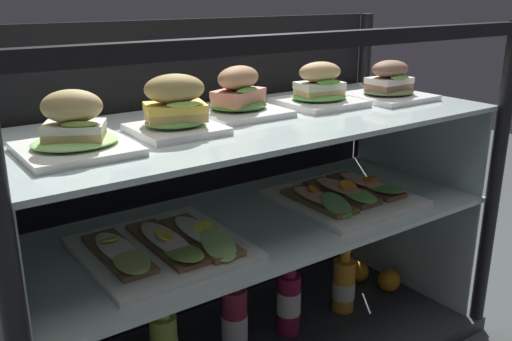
{
  "coord_description": "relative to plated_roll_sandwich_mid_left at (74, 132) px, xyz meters",
  "views": [
    {
      "loc": [
        -0.76,
        -1.06,
        0.98
      ],
      "look_at": [
        0.0,
        0.0,
        0.56
      ],
      "focal_mm": 39.02,
      "sensor_mm": 36.0,
      "label": 1
    }
  ],
  "objects": [
    {
      "name": "orange_fruit_near_left_post",
      "position": [
        0.95,
        0.15,
        -0.65
      ],
      "size": [
        0.07,
        0.07,
        0.07
      ],
      "primitive_type": "sphere",
      "color": "orange",
      "rests_on": "case_base_deck"
    },
    {
      "name": "plated_roll_sandwich_far_left",
      "position": [
        0.44,
        0.1,
        0.0
      ],
      "size": [
        0.21,
        0.21,
        0.12
      ],
      "color": "white",
      "rests_on": "shelf_upper_glass"
    },
    {
      "name": "juice_bottle_front_second",
      "position": [
        0.78,
        0.05,
        -0.6
      ],
      "size": [
        0.07,
        0.07,
        0.21
      ],
      "color": "orange",
      "rests_on": "case_base_deck"
    },
    {
      "name": "plated_roll_sandwich_mid_left",
      "position": [
        0.0,
        0.0,
        0.0
      ],
      "size": [
        0.2,
        0.2,
        0.12
      ],
      "color": "white",
      "rests_on": "shelf_upper_glass"
    },
    {
      "name": "juice_bottle_front_left_end",
      "position": [
        0.57,
        0.06,
        -0.59
      ],
      "size": [
        0.07,
        0.07,
        0.23
      ],
      "color": "maroon",
      "rests_on": "case_base_deck"
    },
    {
      "name": "plated_roll_sandwich_center",
      "position": [
        0.9,
        0.03,
        -0.0
      ],
      "size": [
        0.21,
        0.21,
        0.11
      ],
      "color": "white",
      "rests_on": "shelf_upper_glass"
    },
    {
      "name": "juice_bottle_tucked_behind",
      "position": [
        0.39,
        0.06,
        -0.59
      ],
      "size": [
        0.07,
        0.07,
        0.24
      ],
      "color": "#A22A42",
      "rests_on": "case_base_deck"
    },
    {
      "name": "open_sandwich_tray_mid_right",
      "position": [
        0.17,
        0.01,
        -0.29
      ],
      "size": [
        0.34,
        0.35,
        0.06
      ],
      "color": "white",
      "rests_on": "shelf_lower_glass"
    },
    {
      "name": "riser_upper_tier",
      "position": [
        0.45,
        0.05,
        -0.18
      ],
      "size": [
        1.23,
        0.48,
        0.25
      ],
      "color": "silver",
      "rests_on": "shelf_lower_glass"
    },
    {
      "name": "orange_fruit_beside_bottles",
      "position": [
        0.98,
        0.05,
        -0.65
      ],
      "size": [
        0.07,
        0.07,
        0.07
      ],
      "primitive_type": "sphere",
      "color": "orange",
      "rests_on": "case_base_deck"
    },
    {
      "name": "shelf_upper_glass",
      "position": [
        0.45,
        0.05,
        -0.05
      ],
      "size": [
        1.25,
        0.5,
        0.01
      ],
      "primitive_type": "cube",
      "color": "silver",
      "rests_on": "riser_upper_tier"
    },
    {
      "name": "plated_roll_sandwich_mid_right",
      "position": [
        0.68,
        0.08,
        -0.0
      ],
      "size": [
        0.2,
        0.2,
        0.12
      ],
      "color": "white",
      "rests_on": "shelf_upper_glass"
    },
    {
      "name": "shelf_lower_glass",
      "position": [
        0.45,
        0.05,
        -0.31
      ],
      "size": [
        1.25,
        0.5,
        0.01
      ],
      "primitive_type": "cube",
      "color": "silver",
      "rests_on": "riser_lower_tier"
    },
    {
      "name": "riser_lower_tier",
      "position": [
        0.45,
        0.05,
        -0.5
      ],
      "size": [
        1.23,
        0.48,
        0.37
      ],
      "color": "silver",
      "rests_on": "case_base_deck"
    },
    {
      "name": "case_frame",
      "position": [
        0.45,
        0.18,
        -0.23
      ],
      "size": [
        1.31,
        0.56,
        0.91
      ],
      "color": "black",
      "rests_on": "ground"
    },
    {
      "name": "plated_roll_sandwich_right_of_center",
      "position": [
        0.23,
        0.03,
        0.01
      ],
      "size": [
        0.18,
        0.18,
        0.13
      ],
      "color": "white",
      "rests_on": "shelf_upper_glass"
    },
    {
      "name": "open_sandwich_tray_far_left",
      "position": [
        0.72,
        0.01,
        -0.28
      ],
      "size": [
        0.34,
        0.35,
        0.06
      ],
      "color": "white",
      "rests_on": "shelf_lower_glass"
    }
  ]
}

